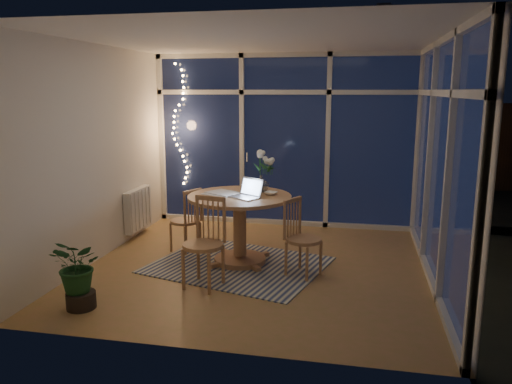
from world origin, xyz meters
TOP-DOWN VIEW (x-y plane):
  - floor at (0.00, 0.00)m, footprint 4.00×4.00m
  - ceiling at (0.00, 0.00)m, footprint 4.00×4.00m
  - wall_back at (0.00, 2.00)m, footprint 4.00×0.04m
  - wall_front at (0.00, -2.00)m, footprint 4.00×0.04m
  - wall_left at (-2.00, 0.00)m, footprint 0.04×4.00m
  - wall_right at (2.00, 0.00)m, footprint 0.04×4.00m
  - window_wall_back at (0.00, 1.96)m, footprint 4.00×0.10m
  - window_wall_right at (1.96, 0.00)m, footprint 0.10×4.00m
  - radiator at (-1.94, 0.90)m, footprint 0.10×0.70m
  - fairy_lights at (-1.65, 1.88)m, footprint 0.24×0.10m
  - garden_patio at (0.50, 5.00)m, footprint 12.00×6.00m
  - garden_fence at (0.00, 5.50)m, footprint 11.00×0.08m
  - neighbour_roof at (0.30, 8.50)m, footprint 7.00×3.00m
  - garden_shrubs at (-0.80, 3.40)m, footprint 0.90×0.90m
  - rug at (-0.26, -0.01)m, footprint 2.28×2.00m
  - dining_table at (-0.26, 0.09)m, footprint 1.51×1.51m
  - chair_left at (-1.05, 0.38)m, footprint 0.53×0.53m
  - chair_right at (0.54, -0.19)m, footprint 0.56×0.56m
  - chair_front at (-0.46, -0.73)m, footprint 0.54×0.54m
  - laptop at (-0.17, -0.04)m, footprint 0.43×0.41m
  - flower_vase at (-0.05, 0.36)m, footprint 0.25×0.25m
  - bowl at (0.10, 0.19)m, footprint 0.19×0.19m
  - newspapers at (-0.50, 0.14)m, footprint 0.48×0.44m
  - phone at (-0.20, 0.05)m, footprint 0.11×0.06m
  - potted_plant at (-1.46, -1.47)m, footprint 0.68×0.64m

SIDE VIEW (x-z plane):
  - garden_patio at x=0.50m, z-range -0.11..-0.01m
  - floor at x=0.00m, z-range 0.00..0.00m
  - rug at x=-0.26m, z-range 0.00..0.01m
  - potted_plant at x=-1.46m, z-range 0.00..0.76m
  - radiator at x=-1.94m, z-range 0.11..0.69m
  - dining_table at x=-0.26m, z-range 0.00..0.84m
  - chair_left at x=-1.05m, z-range 0.00..0.85m
  - chair_right at x=0.54m, z-range 0.00..0.89m
  - garden_shrubs at x=-0.80m, z-range 0.00..0.90m
  - chair_front at x=-0.46m, z-range 0.00..0.97m
  - phone at x=-0.20m, z-range 0.84..0.85m
  - newspapers at x=-0.50m, z-range 0.84..0.85m
  - bowl at x=0.10m, z-range 0.84..0.88m
  - garden_fence at x=0.00m, z-range 0.00..1.80m
  - flower_vase at x=-0.05m, z-range 0.84..1.05m
  - laptop at x=-0.17m, z-range 0.84..1.08m
  - wall_back at x=0.00m, z-range 0.00..2.60m
  - wall_front at x=0.00m, z-range 0.00..2.60m
  - wall_left at x=-2.00m, z-range 0.00..2.60m
  - wall_right at x=2.00m, z-range 0.00..2.60m
  - window_wall_back at x=0.00m, z-range 0.00..2.60m
  - window_wall_right at x=1.96m, z-range 0.00..2.60m
  - fairy_lights at x=-1.65m, z-range 0.60..2.45m
  - neighbour_roof at x=0.30m, z-range 1.10..3.30m
  - ceiling at x=0.00m, z-range 2.60..2.60m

